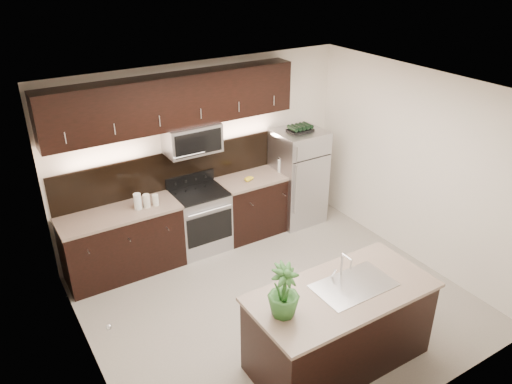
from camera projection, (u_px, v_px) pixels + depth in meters
ground at (278, 303)px, 6.35m from camera, size 4.50×4.50×0.00m
room_walls at (275, 186)px, 5.51m from camera, size 4.52×4.02×2.71m
counter_run at (187, 224)px, 7.21m from camera, size 3.51×0.65×0.94m
upper_fixtures at (177, 109)px, 6.58m from camera, size 3.49×0.40×1.66m
island at (339, 326)px, 5.28m from camera, size 1.96×0.96×0.94m
sink_faucet at (353, 284)px, 5.14m from camera, size 0.84×0.50×0.28m
refrigerator at (298, 177)px, 7.94m from camera, size 0.74×0.67×1.54m
wine_rack at (300, 128)px, 7.57m from camera, size 0.38×0.24×0.09m
plant at (284, 291)px, 4.63m from camera, size 0.37×0.37×0.54m
canisters at (144, 201)px, 6.62m from camera, size 0.33×0.12×0.22m
french_press at (281, 164)px, 7.66m from camera, size 0.11×0.11×0.32m
bananas at (247, 180)px, 7.38m from camera, size 0.20×0.18×0.05m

